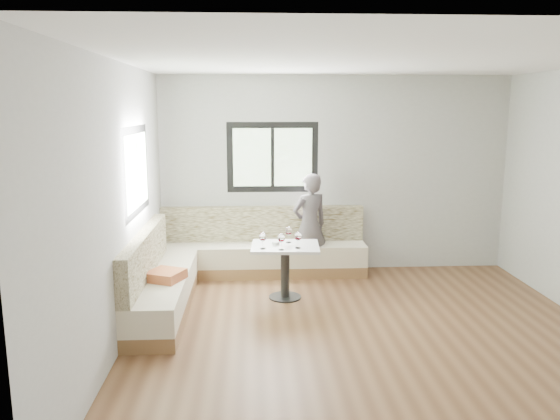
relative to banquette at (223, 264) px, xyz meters
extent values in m
cube|color=brown|center=(1.59, -1.63, -0.33)|extent=(5.00, 5.00, 0.01)
cube|color=white|center=(1.59, -1.63, 2.47)|extent=(5.00, 5.00, 0.01)
cube|color=#B7B7B2|center=(1.59, 0.87, 1.07)|extent=(5.00, 0.01, 2.80)
cube|color=#B7B7B2|center=(1.59, -4.13, 1.07)|extent=(5.00, 0.01, 2.80)
cube|color=#B7B7B2|center=(-0.91, -1.63, 1.07)|extent=(0.01, 5.00, 2.80)
cube|color=black|center=(0.69, 0.86, 1.32)|extent=(1.30, 0.02, 1.00)
cube|color=black|center=(-0.90, -0.73, 1.32)|extent=(0.02, 1.30, 1.00)
cube|color=brown|center=(0.54, 0.59, -0.25)|extent=(2.90, 0.55, 0.16)
cube|color=beige|center=(0.54, 0.59, -0.03)|extent=(2.90, 0.55, 0.29)
cube|color=beige|center=(0.54, 0.80, 0.37)|extent=(2.90, 0.14, 0.50)
cube|color=brown|center=(-0.64, -0.81, -0.25)|extent=(0.55, 2.25, 0.16)
cube|color=beige|center=(-0.64, -0.81, -0.03)|extent=(0.55, 2.25, 0.29)
cube|color=beige|center=(-0.84, -0.81, 0.37)|extent=(0.14, 2.25, 0.50)
cube|color=#DC653A|center=(-0.58, -0.99, 0.17)|extent=(0.47, 0.47, 0.11)
cylinder|color=black|center=(0.79, -0.39, -0.32)|extent=(0.40, 0.40, 0.02)
cylinder|color=black|center=(0.79, -0.39, -0.01)|extent=(0.11, 0.11, 0.64)
cube|color=silver|center=(0.79, -0.39, 0.33)|extent=(0.86, 0.69, 0.04)
imported|color=#544C4F|center=(1.19, 0.51, 0.40)|extent=(0.63, 0.54, 1.46)
cylinder|color=white|center=(0.68, -0.35, 0.37)|extent=(0.10, 0.10, 0.04)
sphere|color=black|center=(0.69, -0.34, 0.38)|extent=(0.02, 0.02, 0.02)
sphere|color=black|center=(0.67, -0.34, 0.38)|extent=(0.02, 0.02, 0.02)
sphere|color=black|center=(0.68, -0.36, 0.38)|extent=(0.02, 0.02, 0.02)
cylinder|color=white|center=(0.52, -0.55, 0.35)|extent=(0.07, 0.07, 0.01)
cylinder|color=white|center=(0.52, -0.55, 0.40)|extent=(0.01, 0.01, 0.09)
ellipsoid|color=white|center=(0.52, -0.55, 0.50)|extent=(0.09, 0.09, 0.11)
cylinder|color=#45020A|center=(0.52, -0.55, 0.47)|extent=(0.06, 0.06, 0.02)
cylinder|color=white|center=(0.73, -0.61, 0.35)|extent=(0.07, 0.07, 0.01)
cylinder|color=white|center=(0.73, -0.61, 0.40)|extent=(0.01, 0.01, 0.09)
ellipsoid|color=white|center=(0.73, -0.61, 0.50)|extent=(0.09, 0.09, 0.11)
cylinder|color=#45020A|center=(0.73, -0.61, 0.47)|extent=(0.06, 0.06, 0.02)
cylinder|color=white|center=(0.94, -0.53, 0.35)|extent=(0.07, 0.07, 0.01)
cylinder|color=white|center=(0.94, -0.53, 0.40)|extent=(0.01, 0.01, 0.09)
ellipsoid|color=white|center=(0.94, -0.53, 0.50)|extent=(0.09, 0.09, 0.11)
cylinder|color=#45020A|center=(0.94, -0.53, 0.47)|extent=(0.06, 0.06, 0.02)
cylinder|color=white|center=(0.85, -0.25, 0.35)|extent=(0.07, 0.07, 0.01)
cylinder|color=white|center=(0.85, -0.25, 0.40)|extent=(0.01, 0.01, 0.09)
ellipsoid|color=white|center=(0.85, -0.25, 0.50)|extent=(0.09, 0.09, 0.11)
cylinder|color=#45020A|center=(0.85, -0.25, 0.47)|extent=(0.06, 0.06, 0.02)
camera|label=1|loc=(0.40, -6.90, 2.02)|focal=35.00mm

